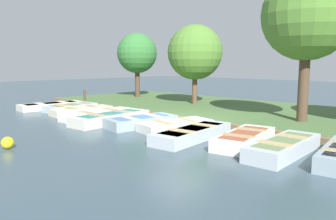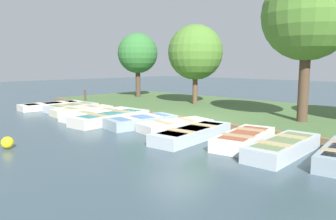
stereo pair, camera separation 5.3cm
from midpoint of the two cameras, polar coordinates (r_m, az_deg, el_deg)
name	(u,v)px [view 2 (the right image)]	position (r m, az deg, el deg)	size (l,w,h in m)	color
ground_plane	(177,125)	(13.29, 1.69, -2.61)	(80.00, 80.00, 0.00)	#384C56
shore_bank	(243,110)	(17.23, 13.07, -0.04)	(8.00, 24.00, 0.20)	#476638
dock_walkway	(198,119)	(14.26, 5.32, -1.53)	(1.16, 23.86, 0.19)	brown
rowboat_0	(52,106)	(19.20, -19.54, 0.73)	(3.43, 1.24, 0.35)	beige
rowboat_1	(72,107)	(17.99, -16.37, 0.44)	(2.72, 1.41, 0.37)	#B2BCC1
rowboat_2	(82,111)	(16.66, -14.62, -0.10)	(3.00, 1.26, 0.35)	beige
rowboat_3	(99,114)	(15.30, -11.90, -0.73)	(3.60, 1.20, 0.35)	silver
rowboat_4	(111,118)	(13.94, -9.81, -1.34)	(3.63, 1.44, 0.43)	beige
rowboat_5	(141,121)	(12.97, -4.55, -1.98)	(2.96, 1.60, 0.41)	#8C9EA8
rowboat_6	(175,125)	(12.27, 1.43, -2.67)	(2.96, 1.69, 0.36)	silver
rowboat_7	(192,133)	(10.79, 4.39, -4.06)	(3.46, 1.39, 0.40)	#B2BCC1
rowboat_8	(244,139)	(10.26, 13.29, -4.85)	(2.97, 1.55, 0.41)	silver
rowboat_9	(283,147)	(9.48, 19.58, -6.10)	(3.08, 1.10, 0.43)	#B2BCC1
mooring_post_near	(85,97)	(20.96, -14.16, 2.29)	(0.13, 0.13, 0.90)	#47382D
buoy	(7,143)	(10.66, -26.05, -5.12)	(0.35, 0.35, 0.35)	yellow
park_tree_far_left	(138,53)	(22.75, -5.24, 9.77)	(2.72, 2.72, 4.55)	#4C3828
park_tree_left	(195,52)	(18.67, 4.88, 9.95)	(3.07, 3.07, 4.64)	brown
park_tree_center	(308,16)	(13.94, 23.25, 14.84)	(3.45, 3.45, 6.02)	#4C3828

